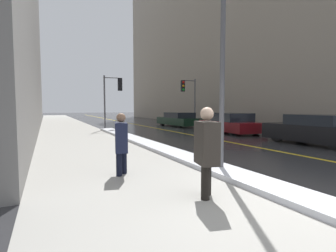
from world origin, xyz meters
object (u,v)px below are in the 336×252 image
at_px(traffic_light_far, 188,92).
at_px(pedestrian_trailing, 207,148).
at_px(lamp_post, 223,39).
at_px(parked_car_black, 317,130).
at_px(parked_car_maroon, 230,123).
at_px(traffic_light_near, 114,91).
at_px(parked_car_dark_green, 179,120).
at_px(pedestrian_nearside, 121,141).

height_order(traffic_light_far, pedestrian_trailing, traffic_light_far).
relative_size(lamp_post, pedestrian_trailing, 3.42).
distance_m(traffic_light_far, pedestrian_trailing, 17.06).
distance_m(lamp_post, parked_car_black, 7.41).
relative_size(lamp_post, parked_car_maroon, 1.08).
bearing_deg(pedestrian_trailing, traffic_light_near, -174.65).
bearing_deg(pedestrian_trailing, lamp_post, 148.83).
xyz_separation_m(traffic_light_near, pedestrian_trailing, (-1.94, -14.81, -1.88)).
xyz_separation_m(traffic_light_near, parked_car_dark_green, (5.75, 1.10, -2.21)).
bearing_deg(traffic_light_near, parked_car_maroon, -36.48).
bearing_deg(traffic_light_far, pedestrian_trailing, 64.93).
bearing_deg(lamp_post, pedestrian_nearside, 162.51).
relative_size(traffic_light_far, pedestrian_trailing, 2.46).
bearing_deg(parked_car_black, lamp_post, 108.22).
bearing_deg(pedestrian_nearside, parked_car_maroon, 142.15).
distance_m(traffic_light_near, parked_car_dark_green, 6.26).
bearing_deg(parked_car_dark_green, traffic_light_near, 98.75).
relative_size(traffic_light_far, pedestrian_nearside, 2.69).
xyz_separation_m(pedestrian_trailing, parked_car_black, (7.95, 3.57, -0.27)).
xyz_separation_m(pedestrian_trailing, pedestrian_nearside, (-0.94, 2.13, -0.08)).
relative_size(traffic_light_near, parked_car_black, 0.87).
relative_size(lamp_post, parked_car_black, 1.24).
distance_m(traffic_light_near, pedestrian_nearside, 13.15).
bearing_deg(pedestrian_nearside, pedestrian_trailing, 36.69).
bearing_deg(traffic_light_near, parked_car_black, -56.69).
height_order(lamp_post, parked_car_dark_green, lamp_post).
distance_m(traffic_light_near, parked_car_maroon, 8.37).
height_order(traffic_light_far, pedestrian_nearside, traffic_light_far).
bearing_deg(traffic_light_far, lamp_post, 66.94).
bearing_deg(lamp_post, traffic_light_near, 87.51).
height_order(lamp_post, traffic_light_far, lamp_post).
bearing_deg(parked_car_dark_green, pedestrian_nearside, 145.86).
height_order(pedestrian_trailing, parked_car_dark_green, pedestrian_trailing).
distance_m(traffic_light_near, parked_car_black, 12.92).
xyz_separation_m(traffic_light_near, pedestrian_nearside, (-2.88, -12.68, -1.96)).
xyz_separation_m(lamp_post, parked_car_black, (6.59, 2.17, -2.60)).
relative_size(pedestrian_nearside, parked_car_maroon, 0.29).
xyz_separation_m(lamp_post, parked_car_maroon, (6.62, 8.03, -2.63)).
xyz_separation_m(lamp_post, traffic_light_far, (6.65, 13.53, -0.38)).
xyz_separation_m(lamp_post, pedestrian_nearside, (-2.30, 0.72, -2.41)).
bearing_deg(parked_car_black, traffic_light_near, 28.15).
distance_m(pedestrian_nearside, parked_car_dark_green, 16.26).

